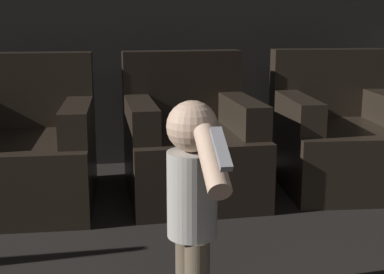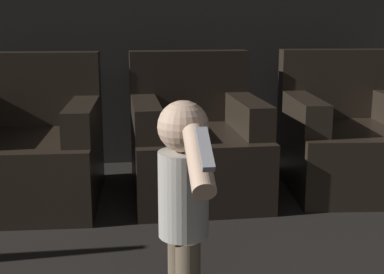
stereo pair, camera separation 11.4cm
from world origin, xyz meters
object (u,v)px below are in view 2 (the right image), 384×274
at_px(armchair_middle, 196,146).
at_px(person_toddler, 184,195).
at_px(armchair_right, 347,141).
at_px(armchair_left, 33,151).

relative_size(armchair_middle, person_toddler, 1.08).
bearing_deg(armchair_right, armchair_middle, -174.55).
distance_m(armchair_middle, person_toddler, 1.51).
distance_m(armchair_left, armchair_right, 2.05).
xyz_separation_m(armchair_left, person_toddler, (0.76, -1.48, 0.18)).
relative_size(armchair_middle, armchair_right, 0.93).
bearing_deg(armchair_right, person_toddler, -125.64).
height_order(armchair_right, person_toddler, armchair_right).
distance_m(armchair_middle, armchair_right, 1.03).
height_order(armchair_left, armchair_middle, same).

